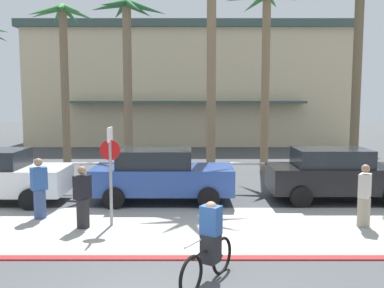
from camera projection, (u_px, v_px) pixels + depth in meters
ground_plane at (178, 183)px, 16.57m from camera, size 80.00×80.00×0.00m
sidewalk_strip at (171, 229)px, 10.80m from camera, size 44.00×4.00×0.02m
curb_paint at (167, 258)px, 8.81m from camera, size 44.00×0.24×0.03m
building_backdrop at (188, 86)px, 32.14m from camera, size 22.47×9.67×8.35m
rail_fence at (177, 168)px, 14.99m from camera, size 20.25×0.08×1.04m
stop_sign_bike_lane at (110, 162)px, 10.88m from camera, size 0.52×0.56×2.56m
palm_tree_2 at (63, 43)px, 19.06m from camera, size 3.13×3.28×7.45m
palm_tree_3 at (128, 49)px, 17.45m from camera, size 3.13×3.06×7.27m
palm_tree_4 at (212, 0)px, 16.21m from camera, size 3.55×3.40×9.18m
palm_tree_5 at (265, 43)px, 18.56m from camera, size 3.19×3.24×7.88m
palm_tree_6 at (358, 34)px, 16.96m from camera, size 2.91×3.08×8.11m
car_blue_2 at (161, 175)px, 13.51m from camera, size 4.40×2.02×1.69m
car_black_3 at (336, 174)px, 13.68m from camera, size 4.40×2.02×1.69m
cyclist_black_0 at (209, 244)px, 7.64m from camera, size 1.01×1.58×1.50m
pedestrian_0 at (39, 191)px, 11.64m from camera, size 0.48×0.45×1.68m
pedestrian_1 at (364, 198)px, 10.89m from camera, size 0.44×0.48×1.63m
pedestrian_2 at (83, 200)px, 10.78m from camera, size 0.44×0.48×1.60m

